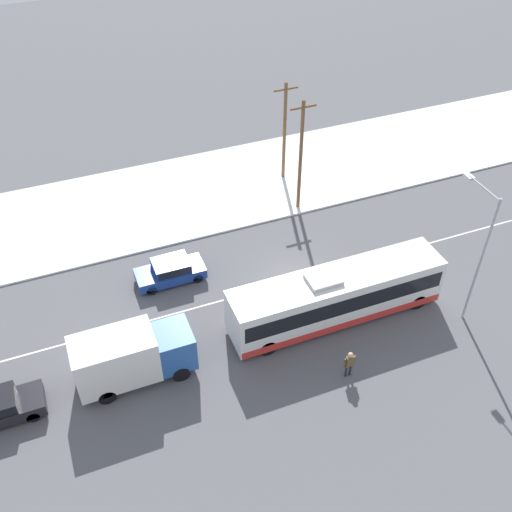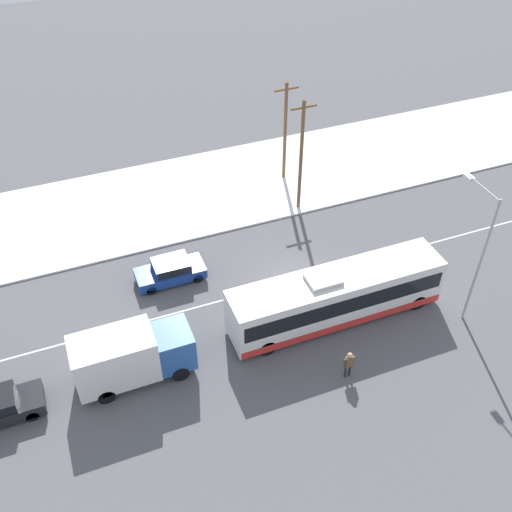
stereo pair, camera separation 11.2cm
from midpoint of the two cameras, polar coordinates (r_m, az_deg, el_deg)
ground_plane at (r=37.00m, az=3.53°, el=-2.42°), size 120.00×120.00×0.00m
snow_lot at (r=45.10m, az=-2.31°, el=6.76°), size 80.00×10.24×0.12m
lane_marking_center at (r=37.00m, az=3.53°, el=-2.41°), size 60.00×0.12×0.00m
city_bus at (r=33.93m, az=7.73°, el=-3.83°), size 12.45×2.57×3.38m
box_truck at (r=31.28m, az=-11.78°, el=-9.25°), size 6.04×2.30×3.19m
sedan_car at (r=36.87m, az=-8.06°, el=-1.32°), size 4.19×1.80×1.47m
pedestrian_at_stop at (r=31.57m, az=8.94°, el=-9.96°), size 0.64×0.28×1.78m
streetlamp at (r=33.67m, az=20.53°, el=1.20°), size 0.36×2.81×8.36m
utility_pole_roadside at (r=40.53m, az=4.40°, el=9.56°), size 1.80×0.24×8.31m
utility_pole_snowlot at (r=44.00m, az=2.87°, el=11.86°), size 1.80×0.24×7.69m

